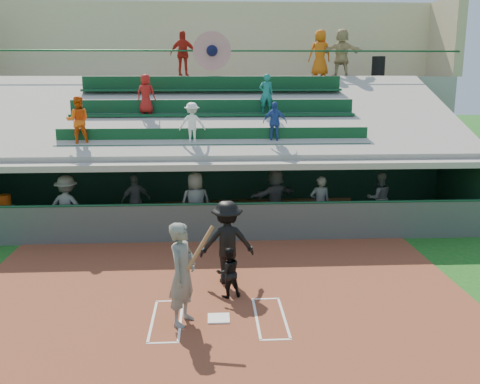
{
  "coord_description": "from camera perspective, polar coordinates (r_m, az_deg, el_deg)",
  "views": [
    {
      "loc": [
        -0.13,
        -9.75,
        4.79
      ],
      "look_at": [
        0.62,
        3.5,
        1.8
      ],
      "focal_mm": 40.0,
      "sensor_mm": 36.0,
      "label": 1
    }
  ],
  "objects": [
    {
      "name": "ground",
      "position": [
        10.87,
        -2.28,
        -13.48
      ],
      "size": [
        100.0,
        100.0,
        0.0
      ],
      "primitive_type": "plane",
      "color": "#164E15",
      "rests_on": "ground"
    },
    {
      "name": "dirt_slab",
      "position": [
        11.31,
        -2.33,
        -12.31
      ],
      "size": [
        11.0,
        9.0,
        0.02
      ],
      "primitive_type": "cube",
      "color": "brown",
      "rests_on": "ground"
    },
    {
      "name": "home_plate",
      "position": [
        10.85,
        -2.28,
        -13.31
      ],
      "size": [
        0.43,
        0.43,
        0.03
      ],
      "primitive_type": "cube",
      "color": "white",
      "rests_on": "dirt_slab"
    },
    {
      "name": "batters_box_chalk",
      "position": [
        10.86,
        -2.28,
        -13.37
      ],
      "size": [
        2.65,
        1.85,
        0.01
      ],
      "color": "white",
      "rests_on": "dirt_slab"
    },
    {
      "name": "dugout_floor",
      "position": [
        17.18,
        -2.69,
        -3.44
      ],
      "size": [
        16.0,
        3.5,
        0.04
      ],
      "primitive_type": "cube",
      "color": "gray",
      "rests_on": "ground"
    },
    {
      "name": "concourse_slab",
      "position": [
        23.39,
        -2.93,
        6.57
      ],
      "size": [
        20.0,
        3.0,
        4.6
      ],
      "primitive_type": "cube",
      "color": "gray",
      "rests_on": "ground"
    },
    {
      "name": "grandstand",
      "position": [
        20.42,
        -2.9,
        5.57
      ],
      "size": [
        20.4,
        10.4,
        7.8
      ],
      "color": "#4A4F4B",
      "rests_on": "ground"
    },
    {
      "name": "batter_at_plate",
      "position": [
        10.36,
        -6.14,
        -8.65
      ],
      "size": [
        0.99,
        0.87,
        2.02
      ],
      "color": "#5D5F5A",
      "rests_on": "dirt_slab"
    },
    {
      "name": "catcher",
      "position": [
        11.63,
        -1.25,
        -8.56
      ],
      "size": [
        0.63,
        0.55,
        1.11
      ],
      "primitive_type": "imported",
      "rotation": [
        0.0,
        0.0,
        3.42
      ],
      "color": "black",
      "rests_on": "dirt_slab"
    },
    {
      "name": "home_umpire",
      "position": [
        12.29,
        -1.39,
        -5.35
      ],
      "size": [
        1.29,
        0.8,
        1.93
      ],
      "primitive_type": "imported",
      "rotation": [
        0.0,
        0.0,
        3.21
      ],
      "color": "black",
      "rests_on": "dirt_slab"
    },
    {
      "name": "dugout_bench",
      "position": [
        18.43,
        -1.96,
        -1.6
      ],
      "size": [
        13.34,
        1.78,
        0.4
      ],
      "primitive_type": "cube",
      "rotation": [
        0.0,
        0.0,
        0.1
      ],
      "color": "#905D34",
      "rests_on": "dugout_floor"
    },
    {
      "name": "white_table",
      "position": [
        17.6,
        -23.46,
        -2.75
      ],
      "size": [
        1.06,
        0.94,
        0.76
      ],
      "primitive_type": "cube",
      "rotation": [
        0.0,
        0.0,
        -0.4
      ],
      "color": "silver",
      "rests_on": "dugout_floor"
    },
    {
      "name": "water_cooler",
      "position": [
        17.49,
        -23.86,
        -0.93
      ],
      "size": [
        0.4,
        0.4,
        0.4
      ],
      "primitive_type": "cylinder",
      "color": "#D44D0C",
      "rests_on": "white_table"
    },
    {
      "name": "dugout_player_a",
      "position": [
        16.34,
        -17.95,
        -1.49
      ],
      "size": [
        1.29,
        0.88,
        1.84
      ],
      "primitive_type": "imported",
      "rotation": [
        0.0,
        0.0,
        2.96
      ],
      "color": "#5E615C",
      "rests_on": "dugout_floor"
    },
    {
      "name": "dugout_player_b",
      "position": [
        17.06,
        -11.07,
        -0.89
      ],
      "size": [
        1.03,
        0.8,
        1.63
      ],
      "primitive_type": "imported",
      "rotation": [
        0.0,
        0.0,
        3.63
      ],
      "color": "#5F625C",
      "rests_on": "dugout_floor"
    },
    {
      "name": "dugout_player_c",
      "position": [
        15.9,
        -4.75,
        -1.22
      ],
      "size": [
        1.03,
        0.79,
        1.88
      ],
      "primitive_type": "imported",
      "rotation": [
        0.0,
        0.0,
        3.38
      ],
      "color": "#61645F",
      "rests_on": "dugout_floor"
    },
    {
      "name": "dugout_player_d",
      "position": [
        16.94,
        3.79,
        -0.49
      ],
      "size": [
        1.71,
        1.26,
        1.79
      ],
      "primitive_type": "imported",
      "rotation": [
        0.0,
        0.0,
        3.64
      ],
      "color": "#5C5E59",
      "rests_on": "dugout_floor"
    },
    {
      "name": "dugout_player_e",
      "position": [
        16.39,
        8.52,
        -1.22
      ],
      "size": [
        0.65,
        0.46,
        1.69
      ],
      "primitive_type": "imported",
      "rotation": [
        0.0,
        0.0,
        3.23
      ],
      "color": "#5C5E59",
      "rests_on": "dugout_floor"
    },
    {
      "name": "dugout_player_f",
      "position": [
        17.55,
        14.61,
        -0.65
      ],
      "size": [
        0.82,
        0.65,
        1.65
      ],
      "primitive_type": "imported",
      "rotation": [
        0.0,
        0.0,
        3.17
      ],
      "color": "#61645F",
      "rests_on": "dugout_floor"
    },
    {
      "name": "trash_bin",
      "position": [
        24.2,
        14.54,
        12.84
      ],
      "size": [
        0.56,
        0.56,
        0.84
      ],
      "primitive_type": "cylinder",
      "color": "black",
      "rests_on": "concourse_slab"
    },
    {
      "name": "concourse_staff_a",
      "position": [
        22.02,
        -6.07,
        14.45
      ],
      "size": [
        1.08,
        0.54,
        1.78
      ],
      "primitive_type": "imported",
      "rotation": [
        0.0,
        0.0,
        3.04
      ],
      "color": "#B41F14",
      "rests_on": "concourse_slab"
    },
    {
      "name": "concourse_staff_b",
      "position": [
        22.88,
        8.52,
        14.44
      ],
      "size": [
        0.96,
        0.67,
        1.88
      ],
      "primitive_type": "imported",
      "rotation": [
        0.0,
        0.0,
        3.23
      ],
      "color": "#C8570B",
      "rests_on": "concourse_slab"
    },
    {
      "name": "concourse_staff_c",
      "position": [
        22.86,
        10.79,
        14.39
      ],
      "size": [
        1.83,
        0.79,
        1.91
      ],
      "primitive_type": "imported",
      "rotation": [
        0.0,
        0.0,
        3.01
      ],
      "color": "tan",
      "rests_on": "concourse_slab"
    }
  ]
}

